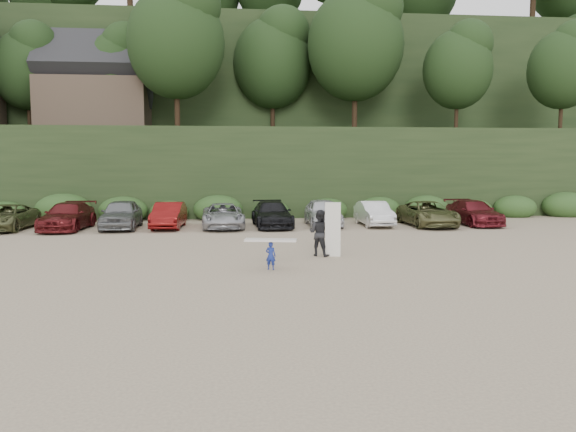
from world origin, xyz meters
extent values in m
plane|color=tan|center=(0.00, 0.00, 0.00)|extent=(120.00, 120.00, 0.00)
cube|color=black|center=(0.00, 22.00, 3.00)|extent=(80.00, 14.00, 6.00)
cube|color=black|center=(0.00, 40.00, 8.00)|extent=(90.00, 30.00, 16.00)
ellipsoid|color=black|center=(0.00, 22.00, 11.00)|extent=(66.00, 12.00, 10.00)
cube|color=#2B491E|center=(-0.55, 14.50, 0.60)|extent=(46.20, 2.00, 1.20)
cube|color=brown|center=(-12.00, 24.00, 8.00)|extent=(8.00, 6.00, 4.00)
imported|color=brown|center=(-13.86, 10.03, 0.69)|extent=(2.41, 5.03, 1.38)
imported|color=#5C1517|center=(-10.55, 9.86, 0.74)|extent=(2.31, 5.19, 1.48)
imported|color=slate|center=(-7.73, 10.07, 0.82)|extent=(2.04, 4.84, 1.63)
imported|color=maroon|center=(-5.15, 10.09, 0.72)|extent=(1.72, 4.43, 1.44)
imported|color=#A3A4A9|center=(-2.13, 9.88, 0.69)|extent=(2.47, 5.04, 1.38)
imported|color=black|center=(0.64, 10.08, 0.73)|extent=(2.31, 5.12, 1.46)
imported|color=silver|center=(3.63, 10.35, 0.80)|extent=(1.95, 4.70, 1.59)
imported|color=white|center=(6.59, 10.16, 0.71)|extent=(1.54, 4.31, 1.42)
imported|color=brown|center=(9.63, 9.64, 0.72)|extent=(2.51, 5.22, 1.43)
imported|color=maroon|center=(12.59, 10.10, 0.72)|extent=(2.17, 5.00, 1.43)
imported|color=navy|center=(-0.31, -2.67, 0.48)|extent=(0.41, 0.33, 0.97)
cube|color=silver|center=(-0.31, -2.67, 1.03)|extent=(1.83, 0.82, 0.07)
imported|color=black|center=(1.79, -0.02, 0.91)|extent=(1.11, 1.05, 1.81)
cube|color=silver|center=(2.27, -0.32, 1.07)|extent=(0.65, 0.43, 2.14)
camera|label=1|loc=(-1.62, -21.62, 3.67)|focal=35.00mm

